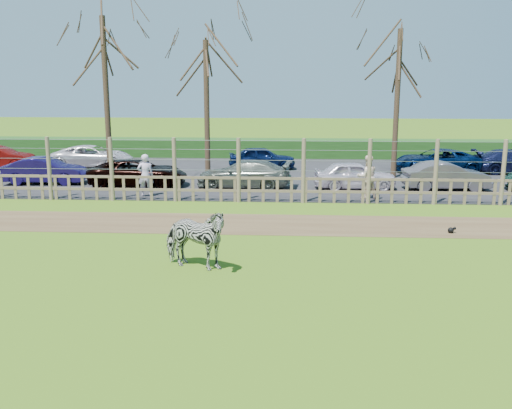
# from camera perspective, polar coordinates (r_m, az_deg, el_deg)

# --- Properties ---
(ground) EXTENTS (120.00, 120.00, 0.00)m
(ground) POSITION_cam_1_polar(r_m,az_deg,el_deg) (14.60, -4.53, -6.26)
(ground) COLOR #609026
(ground) RESTS_ON ground
(dirt_strip) EXTENTS (34.00, 2.80, 0.01)m
(dirt_strip) POSITION_cam_1_polar(r_m,az_deg,el_deg) (18.89, -2.67, -1.93)
(dirt_strip) COLOR brown
(dirt_strip) RESTS_ON ground
(asphalt) EXTENTS (44.00, 13.00, 0.04)m
(asphalt) POSITION_cam_1_polar(r_m,az_deg,el_deg) (28.65, -0.57, 2.99)
(asphalt) COLOR #232326
(asphalt) RESTS_ON ground
(hedge) EXTENTS (46.00, 2.00, 1.10)m
(hedge) POSITION_cam_1_polar(r_m,az_deg,el_deg) (35.50, 0.21, 5.65)
(hedge) COLOR #1E4716
(hedge) RESTS_ON ground
(fence) EXTENTS (30.16, 0.16, 2.50)m
(fence) POSITION_cam_1_polar(r_m,az_deg,el_deg) (22.13, -1.74, 2.30)
(fence) COLOR brown
(fence) RESTS_ON ground
(tree_left) EXTENTS (4.80, 4.80, 7.88)m
(tree_left) POSITION_cam_1_polar(r_m,az_deg,el_deg) (27.56, -14.93, 13.90)
(tree_left) COLOR #3D2B1E
(tree_left) RESTS_ON ground
(tree_mid) EXTENTS (4.80, 4.80, 6.83)m
(tree_mid) POSITION_cam_1_polar(r_m,az_deg,el_deg) (27.50, -5.00, 12.70)
(tree_mid) COLOR #3D2B1E
(tree_mid) RESTS_ON ground
(tree_right) EXTENTS (4.80, 4.80, 7.35)m
(tree_right) POSITION_cam_1_polar(r_m,az_deg,el_deg) (28.17, 14.08, 13.14)
(tree_right) COLOR #3D2B1E
(tree_right) RESTS_ON ground
(zebra) EXTENTS (2.04, 1.43, 1.57)m
(zebra) POSITION_cam_1_polar(r_m,az_deg,el_deg) (14.29, -6.18, -3.41)
(zebra) COLOR gray
(zebra) RESTS_ON ground
(visitor_a) EXTENTS (0.71, 0.55, 1.72)m
(visitor_a) POSITION_cam_1_polar(r_m,az_deg,el_deg) (23.48, -11.00, 2.89)
(visitor_a) COLOR silver
(visitor_a) RESTS_ON asphalt
(visitor_b) EXTENTS (0.94, 0.79, 1.72)m
(visitor_b) POSITION_cam_1_polar(r_m,az_deg,el_deg) (23.07, 11.06, 2.73)
(visitor_b) COLOR beige
(visitor_b) RESTS_ON asphalt
(crow) EXTENTS (0.25, 0.19, 0.21)m
(crow) POSITION_cam_1_polar(r_m,az_deg,el_deg) (18.70, 18.94, -2.43)
(crow) COLOR black
(crow) RESTS_ON ground
(car_1) EXTENTS (3.73, 1.54, 1.20)m
(car_1) POSITION_cam_1_polar(r_m,az_deg,el_deg) (27.68, -20.35, 3.20)
(car_1) COLOR #190F4D
(car_1) RESTS_ON asphalt
(car_2) EXTENTS (4.44, 2.28, 1.20)m
(car_2) POSITION_cam_1_polar(r_m,az_deg,el_deg) (25.90, -11.71, 3.13)
(car_2) COLOR black
(car_2) RESTS_ON asphalt
(car_3) EXTENTS (4.29, 2.11, 1.20)m
(car_3) POSITION_cam_1_polar(r_m,az_deg,el_deg) (24.99, -1.21, 3.06)
(car_3) COLOR #60665C
(car_3) RESTS_ON asphalt
(car_4) EXTENTS (3.62, 1.69, 1.20)m
(car_4) POSITION_cam_1_polar(r_m,az_deg,el_deg) (25.06, 9.84, 2.91)
(car_4) COLOR silver
(car_4) RESTS_ON asphalt
(car_5) EXTENTS (3.74, 1.59, 1.20)m
(car_5) POSITION_cam_1_polar(r_m,az_deg,el_deg) (25.80, 18.48, 2.72)
(car_5) COLOR #5F5961
(car_5) RESTS_ON asphalt
(car_8) EXTENTS (4.50, 2.42, 1.20)m
(car_8) POSITION_cam_1_polar(r_m,az_deg,el_deg) (32.19, -16.03, 4.65)
(car_8) COLOR silver
(car_8) RESTS_ON asphalt
(car_10) EXTENTS (3.68, 1.88, 1.20)m
(car_10) POSITION_cam_1_polar(r_m,az_deg,el_deg) (30.30, 0.60, 4.68)
(car_10) COLOR #0B1A45
(car_10) RESTS_ON asphalt
(car_12) EXTENTS (4.40, 2.18, 1.20)m
(car_12) POSITION_cam_1_polar(r_m,az_deg,el_deg) (30.68, 17.57, 4.21)
(car_12) COLOR #04163C
(car_12) RESTS_ON asphalt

